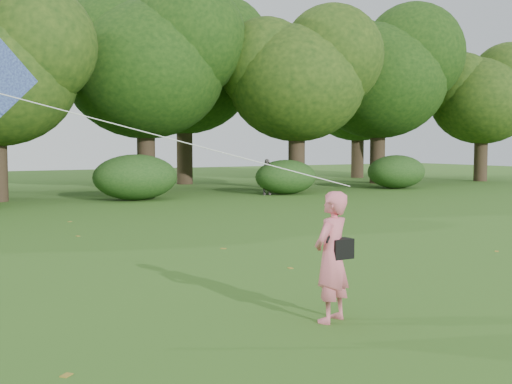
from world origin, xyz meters
TOP-DOWN VIEW (x-y plane):
  - ground at (0.00, 0.00)m, footprint 100.00×100.00m
  - man_kite_flyer at (-0.95, -0.66)m, footprint 0.73×0.63m
  - bystander_right at (9.01, 17.44)m, footprint 1.03×0.79m
  - crossbody_bag at (-0.84, -0.69)m, footprint 0.43×0.20m
  - tree_line at (1.67, 22.88)m, footprint 54.70×15.30m
  - shrub_band at (-0.72, 17.60)m, footprint 39.15×3.22m
  - fallen_leaves at (-0.14, 2.52)m, footprint 11.36×14.87m

SIDE VIEW (x-z plane):
  - ground at x=0.00m, z-range 0.00..0.00m
  - fallen_leaves at x=-0.14m, z-range 0.00..0.01m
  - bystander_right at x=9.01m, z-range 0.00..1.63m
  - man_kite_flyer at x=-0.95m, z-range 0.00..1.70m
  - shrub_band at x=-0.72m, z-range -0.08..1.79m
  - crossbody_bag at x=-0.84m, z-range 0.62..1.31m
  - tree_line at x=1.67m, z-range 0.86..10.35m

